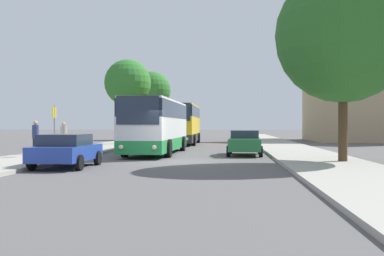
# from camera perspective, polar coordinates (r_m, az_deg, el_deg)

# --- Properties ---
(ground_plane) EXTENTS (300.00, 300.00, 0.00)m
(ground_plane) POSITION_cam_1_polar(r_m,az_deg,el_deg) (21.58, -2.55, -4.31)
(ground_plane) COLOR #565454
(ground_plane) RESTS_ON ground
(sidewalk_left) EXTENTS (4.00, 120.00, 0.15)m
(sidewalk_left) POSITION_cam_1_polar(r_m,az_deg,el_deg) (23.51, -19.76, -3.77)
(sidewalk_left) COLOR #A39E93
(sidewalk_left) RESTS_ON ground_plane
(sidewalk_right) EXTENTS (4.00, 120.00, 0.15)m
(sidewalk_right) POSITION_cam_1_polar(r_m,az_deg,el_deg) (21.82, 16.05, -4.08)
(sidewalk_right) COLOR #A39E93
(sidewalk_right) RESTS_ON ground_plane
(bus_front) EXTENTS (2.87, 10.74, 3.26)m
(bus_front) POSITION_cam_1_polar(r_m,az_deg,el_deg) (27.67, -4.48, 0.33)
(bus_front) COLOR #238942
(bus_front) RESTS_ON ground_plane
(bus_middle) EXTENTS (2.93, 10.82, 3.57)m
(bus_middle) POSITION_cam_1_polar(r_m,az_deg,el_deg) (41.33, -1.23, 0.56)
(bus_middle) COLOR #2D2D2D
(bus_middle) RESTS_ON ground_plane
(parked_car_left_curb) EXTENTS (2.12, 3.98, 1.39)m
(parked_car_left_curb) POSITION_cam_1_polar(r_m,az_deg,el_deg) (19.32, -15.67, -2.69)
(parked_car_left_curb) COLOR #233D9E
(parked_car_left_curb) RESTS_ON ground_plane
(parked_car_right_near) EXTENTS (2.11, 4.44, 1.46)m
(parked_car_right_near) POSITION_cam_1_polar(r_m,az_deg,el_deg) (26.31, 6.71, -1.80)
(parked_car_right_near) COLOR #236B38
(parked_car_right_near) RESTS_ON ground_plane
(bus_stop_sign) EXTENTS (0.08, 0.45, 2.63)m
(bus_stop_sign) POSITION_cam_1_polar(r_m,az_deg,el_deg) (24.52, -17.07, 0.40)
(bus_stop_sign) COLOR gray
(bus_stop_sign) RESTS_ON sidewalk_left
(pedestrian_waiting_near) EXTENTS (0.36, 0.36, 1.86)m
(pedestrian_waiting_near) POSITION_cam_1_polar(r_m,az_deg,el_deg) (26.47, -19.26, -1.10)
(pedestrian_waiting_near) COLOR #23232D
(pedestrian_waiting_near) RESTS_ON sidewalk_left
(pedestrian_waiting_far) EXTENTS (0.36, 0.36, 1.78)m
(pedestrian_waiting_far) POSITION_cam_1_polar(r_m,az_deg,el_deg) (26.58, -15.99, -1.17)
(pedestrian_waiting_far) COLOR #23232D
(pedestrian_waiting_far) RESTS_ON sidewalk_left
(tree_left_near) EXTENTS (4.04, 4.04, 7.32)m
(tree_left_near) POSITION_cam_1_polar(r_m,az_deg,el_deg) (39.54, -8.16, 5.67)
(tree_left_near) COLOR #47331E
(tree_left_near) RESTS_ON sidewalk_left
(tree_left_far) EXTENTS (4.51, 4.51, 8.03)m
(tree_left_far) POSITION_cam_1_polar(r_m,az_deg,el_deg) (54.04, -5.11, 4.76)
(tree_left_far) COLOR brown
(tree_left_far) RESTS_ON sidewalk_left
(tree_right_near) EXTENTS (6.03, 6.03, 8.65)m
(tree_right_near) POSITION_cam_1_polar(r_m,az_deg,el_deg) (21.56, 18.63, 11.06)
(tree_right_near) COLOR #47331E
(tree_right_near) RESTS_ON sidewalk_right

